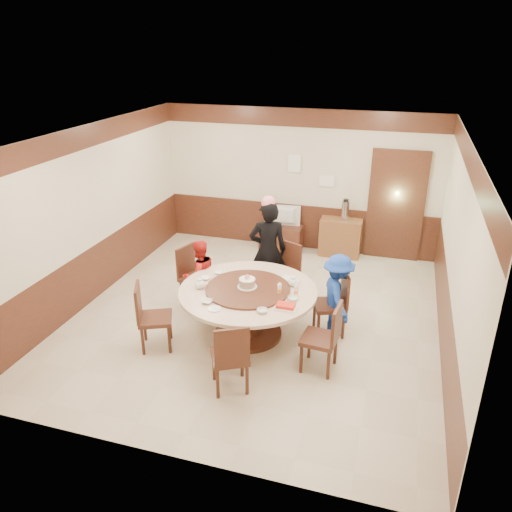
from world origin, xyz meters
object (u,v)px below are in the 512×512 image
(banquet_table, at_px, (248,303))
(person_red, at_px, (200,275))
(person_standing, at_px, (268,251))
(side_cabinet, at_px, (340,237))
(tv_stand, at_px, (281,237))
(shrimp_platter, at_px, (286,306))
(birthday_cake, at_px, (247,283))
(thermos, at_px, (345,211))
(television, at_px, (282,216))
(person_blue, at_px, (337,295))

(banquet_table, relative_size, person_red, 1.69)
(person_standing, relative_size, side_cabinet, 2.09)
(tv_stand, bearing_deg, shrimp_platter, -75.23)
(birthday_cake, height_order, side_cabinet, birthday_cake)
(thermos, bearing_deg, banquet_table, -105.46)
(birthday_cake, xyz_separation_m, thermos, (0.94, 3.32, 0.09))
(television, bearing_deg, tv_stand, 180.00)
(person_red, height_order, television, person_red)
(person_red, height_order, shrimp_platter, person_red)
(side_cabinet, bearing_deg, shrimp_platter, -93.51)
(shrimp_platter, xyz_separation_m, tv_stand, (-0.97, 3.67, -0.53))
(thermos, bearing_deg, person_standing, -114.64)
(person_standing, height_order, shrimp_platter, person_standing)
(person_red, xyz_separation_m, television, (0.65, 2.75, 0.13))
(shrimp_platter, relative_size, side_cabinet, 0.38)
(person_red, xyz_separation_m, person_blue, (2.18, -0.11, 0.04))
(banquet_table, bearing_deg, thermos, 74.54)
(tv_stand, relative_size, television, 1.16)
(person_standing, relative_size, person_blue, 1.35)
(person_red, distance_m, television, 2.83)
(person_red, distance_m, side_cabinet, 3.34)
(banquet_table, distance_m, shrimp_platter, 0.77)
(birthday_cake, relative_size, television, 0.39)
(person_red, xyz_separation_m, side_cabinet, (1.84, 2.78, -0.21))
(person_standing, bearing_deg, banquet_table, 70.49)
(banquet_table, xyz_separation_m, birthday_cake, (-0.02, 0.02, 0.31))
(person_blue, bearing_deg, tv_stand, 4.92)
(birthday_cake, xyz_separation_m, shrimp_platter, (0.65, -0.38, -0.07))
(person_standing, distance_m, television, 2.10)
(person_blue, distance_m, birthday_cake, 1.32)
(shrimp_platter, height_order, television, television)
(birthday_cake, bearing_deg, side_cabinet, 75.13)
(television, relative_size, side_cabinet, 0.91)
(tv_stand, bearing_deg, television, 0.00)
(person_blue, relative_size, birthday_cake, 4.40)
(person_blue, bearing_deg, shrimp_platter, 121.23)
(person_blue, bearing_deg, person_red, 63.65)
(person_standing, distance_m, thermos, 2.33)
(banquet_table, distance_m, tv_stand, 3.33)
(person_standing, bearing_deg, person_red, 14.03)
(person_standing, xyz_separation_m, television, (-0.28, 2.08, -0.13))
(side_cabinet, height_order, thermos, thermos)
(person_blue, bearing_deg, television, 4.92)
(television, bearing_deg, person_standing, 91.63)
(person_blue, relative_size, television, 1.69)
(person_blue, distance_m, thermos, 2.93)
(tv_stand, bearing_deg, person_standing, -82.27)
(person_red, distance_m, tv_stand, 2.84)
(person_standing, bearing_deg, thermos, -136.34)
(person_blue, xyz_separation_m, shrimp_platter, (-0.57, -0.80, 0.16))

